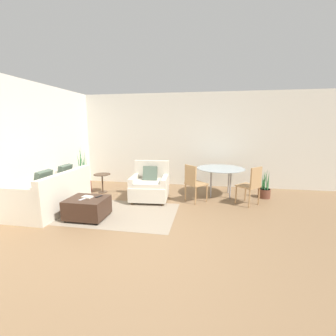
{
  "coord_description": "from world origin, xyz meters",
  "views": [
    {
      "loc": [
        0.94,
        -3.23,
        1.79
      ],
      "look_at": [
        -0.01,
        2.24,
        0.75
      ],
      "focal_mm": 24.0,
      "sensor_mm": 36.0,
      "label": 1
    }
  ],
  "objects_px": {
    "tv_remote_secondary": "(99,196)",
    "couch": "(53,196)",
    "side_table": "(102,179)",
    "armchair": "(150,186)",
    "book_stack": "(87,197)",
    "potted_plant": "(83,182)",
    "dining_chair_near_left": "(194,181)",
    "tv_remote_primary": "(82,199)",
    "ottoman": "(87,207)",
    "dining_table": "(221,171)",
    "potted_plant_small": "(264,190)",
    "dining_chair_near_right": "(252,183)"
  },
  "relations": [
    {
      "from": "armchair",
      "to": "potted_plant",
      "type": "xyz_separation_m",
      "value": [
        -1.98,
        0.34,
        -0.09
      ]
    },
    {
      "from": "side_table",
      "to": "dining_chair_near_right",
      "type": "relative_size",
      "value": 0.57
    },
    {
      "from": "armchair",
      "to": "dining_table",
      "type": "xyz_separation_m",
      "value": [
        1.72,
        0.65,
        0.31
      ]
    },
    {
      "from": "book_stack",
      "to": "tv_remote_secondary",
      "type": "xyz_separation_m",
      "value": [
        0.19,
        0.09,
        -0.01
      ]
    },
    {
      "from": "book_stack",
      "to": "potted_plant",
      "type": "distance_m",
      "value": 1.94
    },
    {
      "from": "ottoman",
      "to": "dining_chair_near_right",
      "type": "xyz_separation_m",
      "value": [
        3.3,
        1.32,
        0.3
      ]
    },
    {
      "from": "book_stack",
      "to": "dining_chair_near_right",
      "type": "distance_m",
      "value": 3.55
    },
    {
      "from": "tv_remote_secondary",
      "to": "potted_plant",
      "type": "relative_size",
      "value": 0.12
    },
    {
      "from": "couch",
      "to": "tv_remote_secondary",
      "type": "distance_m",
      "value": 1.17
    },
    {
      "from": "tv_remote_primary",
      "to": "dining_table",
      "type": "height_order",
      "value": "dining_table"
    },
    {
      "from": "tv_remote_secondary",
      "to": "dining_chair_near_left",
      "type": "distance_m",
      "value": 2.16
    },
    {
      "from": "dining_table",
      "to": "book_stack",
      "type": "bearing_deg",
      "value": -144.04
    },
    {
      "from": "armchair",
      "to": "tv_remote_primary",
      "type": "relative_size",
      "value": 6.33
    },
    {
      "from": "potted_plant",
      "to": "dining_table",
      "type": "xyz_separation_m",
      "value": [
        3.7,
        0.31,
        0.39
      ]
    },
    {
      "from": "potted_plant_small",
      "to": "ottoman",
      "type": "bearing_deg",
      "value": -152.41
    },
    {
      "from": "dining_chair_near_left",
      "to": "armchair",
      "type": "bearing_deg",
      "value": 179.59
    },
    {
      "from": "tv_remote_primary",
      "to": "potted_plant",
      "type": "relative_size",
      "value": 0.11
    },
    {
      "from": "armchair",
      "to": "book_stack",
      "type": "xyz_separation_m",
      "value": [
        -0.94,
        -1.28,
        0.07
      ]
    },
    {
      "from": "couch",
      "to": "armchair",
      "type": "bearing_deg",
      "value": 28.07
    },
    {
      "from": "potted_plant",
      "to": "side_table",
      "type": "xyz_separation_m",
      "value": [
        0.56,
        0.02,
        0.1
      ]
    },
    {
      "from": "tv_remote_secondary",
      "to": "dining_table",
      "type": "distance_m",
      "value": 3.08
    },
    {
      "from": "potted_plant_small",
      "to": "tv_remote_secondary",
      "type": "bearing_deg",
      "value": -152.92
    },
    {
      "from": "ottoman",
      "to": "book_stack",
      "type": "distance_m",
      "value": 0.2
    },
    {
      "from": "book_stack",
      "to": "tv_remote_secondary",
      "type": "relative_size",
      "value": 1.37
    },
    {
      "from": "potted_plant",
      "to": "dining_table",
      "type": "distance_m",
      "value": 3.74
    },
    {
      "from": "ottoman",
      "to": "dining_table",
      "type": "relative_size",
      "value": 0.62
    },
    {
      "from": "potted_plant",
      "to": "dining_chair_near_left",
      "type": "distance_m",
      "value": 3.08
    },
    {
      "from": "tv_remote_secondary",
      "to": "dining_chair_near_left",
      "type": "relative_size",
      "value": 0.17
    },
    {
      "from": "tv_remote_primary",
      "to": "potted_plant_small",
      "type": "xyz_separation_m",
      "value": [
        3.8,
        2.04,
        -0.22
      ]
    },
    {
      "from": "couch",
      "to": "tv_remote_primary",
      "type": "height_order",
      "value": "couch"
    },
    {
      "from": "tv_remote_primary",
      "to": "book_stack",
      "type": "bearing_deg",
      "value": 71.31
    },
    {
      "from": "ottoman",
      "to": "tv_remote_primary",
      "type": "height_order",
      "value": "tv_remote_primary"
    },
    {
      "from": "couch",
      "to": "dining_chair_near_right",
      "type": "distance_m",
      "value": 4.39
    },
    {
      "from": "book_stack",
      "to": "side_table",
      "type": "bearing_deg",
      "value": 106.57
    },
    {
      "from": "side_table",
      "to": "couch",
      "type": "bearing_deg",
      "value": -108.81
    },
    {
      "from": "potted_plant_small",
      "to": "couch",
      "type": "bearing_deg",
      "value": -160.8
    },
    {
      "from": "armchair",
      "to": "dining_chair_near_left",
      "type": "distance_m",
      "value": 1.08
    },
    {
      "from": "tv_remote_primary",
      "to": "side_table",
      "type": "bearing_deg",
      "value": 104.18
    },
    {
      "from": "couch",
      "to": "dining_table",
      "type": "relative_size",
      "value": 1.43
    },
    {
      "from": "potted_plant",
      "to": "dining_chair_near_left",
      "type": "relative_size",
      "value": 1.42
    },
    {
      "from": "tv_remote_secondary",
      "to": "couch",
      "type": "bearing_deg",
      "value": 171.18
    },
    {
      "from": "dining_chair_near_left",
      "to": "potted_plant_small",
      "type": "distance_m",
      "value": 1.9
    },
    {
      "from": "tv_remote_secondary",
      "to": "ottoman",
      "type": "bearing_deg",
      "value": -143.29
    },
    {
      "from": "book_stack",
      "to": "tv_remote_secondary",
      "type": "distance_m",
      "value": 0.22
    },
    {
      "from": "side_table",
      "to": "dining_chair_near_left",
      "type": "xyz_separation_m",
      "value": [
        2.49,
        -0.37,
        0.16
      ]
    },
    {
      "from": "dining_table",
      "to": "potted_plant_small",
      "type": "xyz_separation_m",
      "value": [
        1.1,
        -0.02,
        -0.47
      ]
    },
    {
      "from": "dining_table",
      "to": "potted_plant_small",
      "type": "bearing_deg",
      "value": -0.78
    },
    {
      "from": "book_stack",
      "to": "armchair",
      "type": "bearing_deg",
      "value": 53.8
    },
    {
      "from": "dining_table",
      "to": "dining_chair_near_right",
      "type": "distance_m",
      "value": 0.93
    },
    {
      "from": "ottoman",
      "to": "tv_remote_secondary",
      "type": "height_order",
      "value": "tv_remote_secondary"
    }
  ]
}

